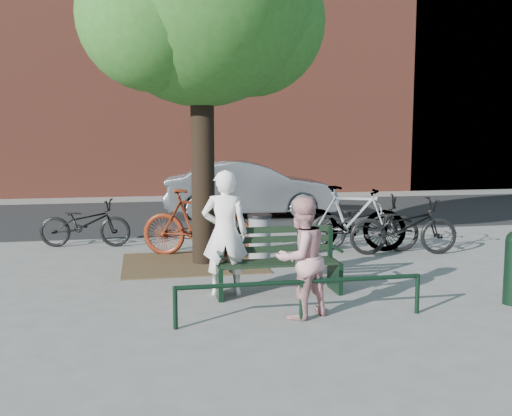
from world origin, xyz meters
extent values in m
plane|color=gray|center=(0.00, 0.00, 0.00)|extent=(90.00, 90.00, 0.00)
cube|color=brown|center=(-1.00, 2.20, 0.01)|extent=(2.40, 2.00, 0.02)
cube|color=black|center=(0.00, 8.50, 0.01)|extent=(40.00, 7.00, 0.01)
cube|color=brown|center=(0.00, 16.00, 6.00)|extent=(45.00, 4.00, 12.00)
cube|color=brown|center=(14.00, 16.00, 7.00)|extent=(10.00, 4.00, 14.00)
cube|color=black|center=(-0.84, 0.00, 0.23)|extent=(0.06, 0.52, 0.45)
cube|color=black|center=(-0.84, 0.23, 0.67)|extent=(0.06, 0.06, 0.44)
cylinder|color=black|center=(-0.84, -0.10, 0.63)|extent=(0.04, 0.36, 0.04)
cube|color=black|center=(0.84, 0.00, 0.23)|extent=(0.06, 0.52, 0.45)
cube|color=black|center=(0.84, 0.23, 0.67)|extent=(0.06, 0.06, 0.44)
cylinder|color=black|center=(0.84, -0.10, 0.63)|extent=(0.04, 0.36, 0.04)
cube|color=black|center=(0.00, 0.00, 0.45)|extent=(1.64, 0.46, 0.04)
cube|color=black|center=(0.00, 0.23, 0.74)|extent=(1.64, 0.03, 0.47)
cylinder|color=black|center=(-1.50, -1.20, 0.25)|extent=(0.06, 0.06, 0.50)
cylinder|color=black|center=(0.00, -1.20, 0.25)|extent=(0.06, 0.06, 0.50)
cylinder|color=black|center=(1.50, -1.20, 0.25)|extent=(0.06, 0.06, 0.50)
cylinder|color=black|center=(0.00, -1.20, 0.48)|extent=(3.00, 0.06, 0.06)
cylinder|color=black|center=(-0.80, 2.20, 1.90)|extent=(0.40, 0.40, 3.80)
sphere|color=#28581B|center=(0.10, 2.50, 4.20)|extent=(2.60, 2.60, 2.60)
sphere|color=#28581B|center=(-1.60, 1.80, 4.10)|extent=(2.40, 2.40, 2.40)
imported|color=white|center=(-0.72, 0.15, 0.87)|extent=(0.70, 0.52, 1.75)
imported|color=#CE8D8F|center=(0.03, -1.05, 0.74)|extent=(0.89, 0.82, 1.49)
cylinder|color=gray|center=(0.16, 2.00, 0.40)|extent=(0.38, 0.38, 0.81)
cylinder|color=black|center=(0.16, 2.00, 0.83)|extent=(0.42, 0.42, 0.06)
imported|color=black|center=(-2.97, 4.17, 0.48)|extent=(1.89, 0.92, 0.95)
imported|color=#5A1D0C|center=(-0.86, 2.79, 0.62)|extent=(2.14, 1.26, 1.24)
imported|color=black|center=(2.37, 2.69, 0.55)|extent=(2.20, 1.31, 1.09)
imported|color=gray|center=(2.11, 2.73, 0.63)|extent=(2.18, 1.27, 1.26)
imported|color=black|center=(2.95, 2.20, 0.53)|extent=(2.11, 0.99, 1.06)
imported|color=gray|center=(1.10, 7.74, 0.77)|extent=(4.79, 2.08, 1.53)
camera|label=1|loc=(-1.85, -7.58, 2.19)|focal=40.00mm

